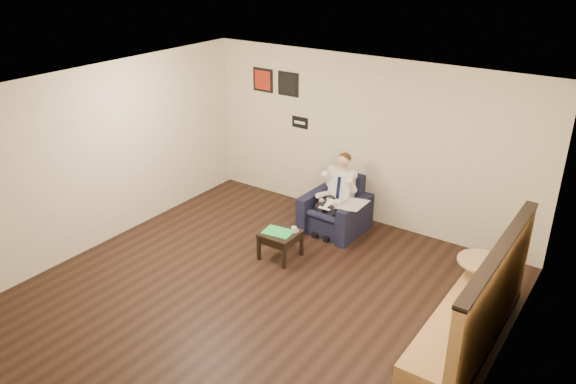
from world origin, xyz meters
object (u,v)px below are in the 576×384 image
Objects in this scene: side_table at (280,245)px; coffee_mug at (294,230)px; smartphone at (289,229)px; banquette at (471,294)px; green_folder at (278,232)px; cafe_table at (478,285)px; seated_man at (332,199)px; armchair at (335,205)px.

coffee_mug is (0.17, 0.12, 0.26)m from side_table.
smartphone is 2.98m from banquette.
green_folder is 4.74× the size of coffee_mug.
cafe_table reaches higher than smartphone.
green_folder is at bearing -145.95° from coffee_mug.
side_table is at bearing -145.95° from coffee_mug.
coffee_mug is at bearing -7.10° from smartphone.
coffee_mug reaches higher than side_table.
cafe_table is at bearing 7.06° from side_table.
side_table is at bearing 172.67° from banquette.
cafe_table is at bearing 7.36° from green_folder.
seated_man is 2.37× the size of side_table.
cafe_table is (2.64, -0.88, -0.08)m from armchair.
seated_man is at bearing 78.65° from side_table.
coffee_mug reaches higher than green_folder.
banquette reaches higher than smartphone.
smartphone is (-0.12, 0.04, -0.04)m from coffee_mug.
green_folder is (-0.03, -0.02, 0.22)m from side_table.
green_folder is 3.03m from banquette.
smartphone is (0.08, 0.17, -0.00)m from green_folder.
armchair is 3.19m from banquette.
seated_man reaches higher than side_table.
side_table is at bearing 34.05° from green_folder.
cafe_table is at bearing 98.14° from banquette.
cafe_table is (2.64, -0.76, -0.25)m from seated_man.
green_folder is at bearing 173.10° from banquette.
banquette is at bearing -81.86° from cafe_table.
armchair is 2.78m from cafe_table.
cafe_table is (2.82, 0.20, -0.06)m from smartphone.
cafe_table reaches higher than green_folder.
smartphone is at bearing -97.66° from armchair.
smartphone is at bearing 163.26° from coffee_mug.
cafe_table is at bearing 13.74° from smartphone.
armchair is 1.12m from coffee_mug.
seated_man reaches higher than coffee_mug.
cafe_table is at bearing -16.63° from armchair.
armchair reaches higher than coffee_mug.
seated_man is 1.00m from smartphone.
coffee_mug is 0.14m from smartphone.
green_folder is 0.16× the size of banquette.
side_table is 0.70× the size of cafe_table.
banquette is (2.74, -1.62, 0.24)m from armchair.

